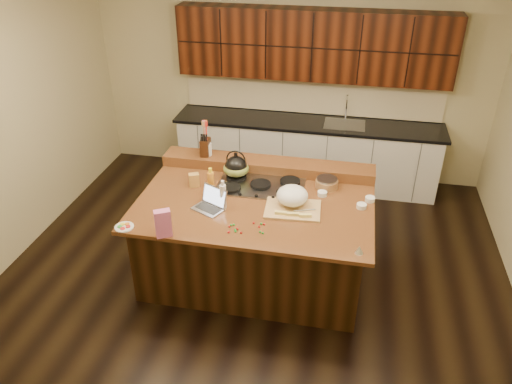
# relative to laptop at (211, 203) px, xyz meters

# --- Properties ---
(room) EXTENTS (5.52, 5.02, 2.72)m
(room) POSITION_rel_laptop_xyz_m (0.40, 0.21, 0.37)
(room) COLOR black
(room) RESTS_ON ground
(island) EXTENTS (2.40, 1.60, 0.92)m
(island) POSITION_rel_laptop_xyz_m (0.40, 0.21, -0.51)
(island) COLOR black
(island) RESTS_ON ground
(back_ledge) EXTENTS (2.40, 0.30, 0.12)m
(back_ledge) POSITION_rel_laptop_xyz_m (0.40, 0.91, 0.00)
(back_ledge) COLOR black
(back_ledge) RESTS_ON island
(cooktop) EXTENTS (0.92, 0.52, 0.05)m
(cooktop) POSITION_rel_laptop_xyz_m (0.40, 0.51, -0.04)
(cooktop) COLOR gray
(cooktop) RESTS_ON island
(back_counter) EXTENTS (3.70, 0.66, 2.40)m
(back_counter) POSITION_rel_laptop_xyz_m (0.71, 2.43, 0.01)
(back_counter) COLOR silver
(back_counter) RESTS_ON ground
(kettle) EXTENTS (0.28, 0.28, 0.22)m
(kettle) POSITION_rel_laptop_xyz_m (0.10, 0.64, 0.10)
(kettle) COLOR black
(kettle) RESTS_ON cooktop
(green_bowl) EXTENTS (0.37, 0.37, 0.16)m
(green_bowl) POSITION_rel_laptop_xyz_m (0.10, 0.64, 0.07)
(green_bowl) COLOR olive
(green_bowl) RESTS_ON cooktop
(laptop) EXTENTS (0.37, 0.34, 0.21)m
(laptop) POSITION_rel_laptop_xyz_m (0.00, 0.00, 0.00)
(laptop) COLOR #B7B7BC
(laptop) RESTS_ON island
(oil_bottle) EXTENTS (0.09, 0.09, 0.27)m
(oil_bottle) POSITION_rel_laptop_xyz_m (-0.06, 0.23, 0.08)
(oil_bottle) COLOR orange
(oil_bottle) RESTS_ON island
(vinegar_bottle) EXTENTS (0.08, 0.08, 0.25)m
(vinegar_bottle) POSITION_rel_laptop_xyz_m (0.12, 0.04, 0.07)
(vinegar_bottle) COLOR silver
(vinegar_bottle) RESTS_ON island
(wooden_tray) EXTENTS (0.57, 0.45, 0.22)m
(wooden_tray) POSITION_rel_laptop_xyz_m (0.79, 0.17, 0.04)
(wooden_tray) COLOR tan
(wooden_tray) RESTS_ON island
(ramekin_a) EXTENTS (0.12, 0.12, 0.04)m
(ramekin_a) POSITION_rel_laptop_xyz_m (1.47, 0.30, -0.03)
(ramekin_a) COLOR white
(ramekin_a) RESTS_ON island
(ramekin_b) EXTENTS (0.13, 0.13, 0.04)m
(ramekin_b) POSITION_rel_laptop_xyz_m (1.55, 0.45, -0.03)
(ramekin_b) COLOR white
(ramekin_b) RESTS_ON island
(ramekin_c) EXTENTS (0.11, 0.11, 0.04)m
(ramekin_c) POSITION_rel_laptop_xyz_m (1.07, 0.46, -0.03)
(ramekin_c) COLOR white
(ramekin_c) RESTS_ON island
(strainer_bowl) EXTENTS (0.29, 0.29, 0.09)m
(strainer_bowl) POSITION_rel_laptop_xyz_m (1.10, 0.64, -0.01)
(strainer_bowl) COLOR #996B3F
(strainer_bowl) RESTS_ON island
(kitchen_timer) EXTENTS (0.09, 0.09, 0.07)m
(kitchen_timer) POSITION_rel_laptop_xyz_m (1.47, -0.45, -0.02)
(kitchen_timer) COLOR silver
(kitchen_timer) RESTS_ON island
(pink_bag) EXTENTS (0.16, 0.14, 0.27)m
(pink_bag) POSITION_rel_laptop_xyz_m (-0.29, -0.55, 0.08)
(pink_bag) COLOR pink
(pink_bag) RESTS_ON island
(candy_plate) EXTENTS (0.20, 0.20, 0.01)m
(candy_plate) POSITION_rel_laptop_xyz_m (-0.71, -0.50, -0.05)
(candy_plate) COLOR white
(candy_plate) RESTS_ON island
(package_box) EXTENTS (0.13, 0.11, 0.15)m
(package_box) POSITION_rel_laptop_xyz_m (-0.30, 0.38, 0.02)
(package_box) COLOR #BA8A41
(package_box) RESTS_ON island
(utensil_crock) EXTENTS (0.16, 0.16, 0.14)m
(utensil_crock) POSITION_rel_laptop_xyz_m (-0.31, 0.91, 0.13)
(utensil_crock) COLOR white
(utensil_crock) RESTS_ON back_ledge
(knife_block) EXTENTS (0.10, 0.16, 0.19)m
(knife_block) POSITION_rel_laptop_xyz_m (-0.32, 0.91, 0.16)
(knife_block) COLOR black
(knife_block) RESTS_ON back_ledge
(gumdrop_0) EXTENTS (0.02, 0.02, 0.02)m
(gumdrop_0) POSITION_rel_laptop_xyz_m (0.54, -0.25, -0.05)
(gumdrop_0) COLOR red
(gumdrop_0) RESTS_ON island
(gumdrop_1) EXTENTS (0.02, 0.02, 0.02)m
(gumdrop_1) POSITION_rel_laptop_xyz_m (0.55, -0.19, -0.05)
(gumdrop_1) COLOR #198C26
(gumdrop_1) RESTS_ON island
(gumdrop_2) EXTENTS (0.02, 0.02, 0.02)m
(gumdrop_2) POSITION_rel_laptop_xyz_m (0.34, -0.32, -0.05)
(gumdrop_2) COLOR red
(gumdrop_2) RESTS_ON island
(gumdrop_3) EXTENTS (0.02, 0.02, 0.02)m
(gumdrop_3) POSITION_rel_laptop_xyz_m (0.33, -0.34, -0.05)
(gumdrop_3) COLOR #198C26
(gumdrop_3) RESTS_ON island
(gumdrop_4) EXTENTS (0.02, 0.02, 0.02)m
(gumdrop_4) POSITION_rel_laptop_xyz_m (0.58, -0.20, -0.05)
(gumdrop_4) COLOR red
(gumdrop_4) RESTS_ON island
(gumdrop_5) EXTENTS (0.02, 0.02, 0.02)m
(gumdrop_5) POSITION_rel_laptop_xyz_m (0.56, -0.33, -0.05)
(gumdrop_5) COLOR #198C26
(gumdrop_5) RESTS_ON island
(gumdrop_6) EXTENTS (0.02, 0.02, 0.02)m
(gumdrop_6) POSITION_rel_laptop_xyz_m (0.28, -0.39, -0.05)
(gumdrop_6) COLOR red
(gumdrop_6) RESTS_ON island
(gumdrop_7) EXTENTS (0.02, 0.02, 0.02)m
(gumdrop_7) POSITION_rel_laptop_xyz_m (0.27, -0.27, -0.05)
(gumdrop_7) COLOR #198C26
(gumdrop_7) RESTS_ON island
(gumdrop_8) EXTENTS (0.02, 0.02, 0.02)m
(gumdrop_8) POSITION_rel_laptop_xyz_m (0.28, -0.39, -0.05)
(gumdrop_8) COLOR red
(gumdrop_8) RESTS_ON island
(gumdrop_9) EXTENTS (0.02, 0.02, 0.02)m
(gumdrop_9) POSITION_rel_laptop_xyz_m (0.59, -0.34, -0.05)
(gumdrop_9) COLOR #198C26
(gumdrop_9) RESTS_ON island
(gumdrop_10) EXTENTS (0.02, 0.02, 0.02)m
(gumdrop_10) POSITION_rel_laptop_xyz_m (0.48, -0.20, -0.05)
(gumdrop_10) COLOR red
(gumdrop_10) RESTS_ON island
(gumdrop_11) EXTENTS (0.02, 0.02, 0.02)m
(gumdrop_11) POSITION_rel_laptop_xyz_m (0.34, -0.37, -0.05)
(gumdrop_11) COLOR #198C26
(gumdrop_11) RESTS_ON island
(gumdrop_12) EXTENTS (0.02, 0.02, 0.02)m
(gumdrop_12) POSITION_rel_laptop_xyz_m (0.39, -0.38, -0.05)
(gumdrop_12) COLOR red
(gumdrop_12) RESTS_ON island
(gumdrop_13) EXTENTS (0.02, 0.02, 0.02)m
(gumdrop_13) POSITION_rel_laptop_xyz_m (0.30, -0.26, -0.05)
(gumdrop_13) COLOR #198C26
(gumdrop_13) RESTS_ON island
(gumdrop_14) EXTENTS (0.02, 0.02, 0.02)m
(gumdrop_14) POSITION_rel_laptop_xyz_m (0.26, -0.30, -0.05)
(gumdrop_14) COLOR red
(gumdrop_14) RESTS_ON island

